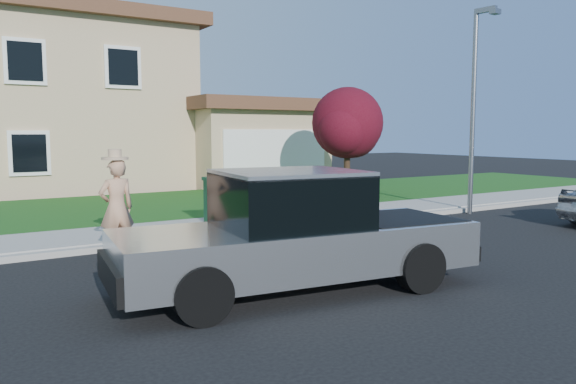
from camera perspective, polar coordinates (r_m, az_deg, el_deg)
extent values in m
plane|color=black|center=(9.61, -0.76, -7.68)|extent=(80.00, 80.00, 0.00)
cube|color=gray|center=(12.54, -3.78, -4.16)|extent=(40.00, 0.20, 0.12)
cube|color=gray|center=(13.51, -6.01, -3.38)|extent=(40.00, 2.00, 0.15)
cube|color=#154C15|center=(17.62, -12.48, -1.36)|extent=(40.00, 7.00, 0.10)
cube|color=tan|center=(25.45, -21.35, 7.72)|extent=(8.00, 9.00, 6.40)
cube|color=tan|center=(24.74, -4.84, 4.46)|extent=(5.50, 6.00, 3.20)
cube|color=white|center=(22.12, -1.23, 3.39)|extent=(4.60, 0.12, 2.30)
cube|color=#4C2D1E|center=(25.80, -21.65, 15.28)|extent=(8.80, 9.80, 0.50)
cube|color=#4C2D1E|center=(24.76, -4.88, 8.63)|extent=(6.20, 6.80, 0.50)
cube|color=white|center=(20.72, -25.16, 11.92)|extent=(1.30, 0.10, 1.50)
cube|color=white|center=(21.37, -16.43, 12.05)|extent=(1.30, 0.10, 1.50)
cube|color=black|center=(20.60, -24.79, 3.61)|extent=(1.30, 0.10, 1.50)
cylinder|color=black|center=(6.84, -8.68, -10.30)|extent=(0.75, 0.36, 0.73)
cylinder|color=black|center=(8.41, -11.98, -7.28)|extent=(0.75, 0.36, 0.73)
cylinder|color=black|center=(8.32, 13.28, -7.45)|extent=(0.75, 0.36, 0.73)
cylinder|color=black|center=(9.65, 7.06, -5.47)|extent=(0.75, 0.36, 0.73)
cube|color=silver|center=(8.14, 1.01, -5.69)|extent=(5.35, 2.42, 0.65)
cube|color=black|center=(7.96, 0.15, -0.92)|extent=(2.09, 1.90, 0.77)
cube|color=silver|center=(7.93, 0.15, 1.95)|extent=(2.09, 1.90, 0.07)
cube|color=black|center=(8.97, 10.95, -2.70)|extent=(1.81, 1.73, 0.05)
cube|color=black|center=(7.41, -17.60, -8.15)|extent=(0.31, 1.72, 0.36)
cube|color=black|center=(9.60, 15.19, -5.14)|extent=(0.31, 1.72, 0.23)
cube|color=black|center=(8.61, -7.04, -1.04)|extent=(0.13, 0.21, 0.16)
imported|color=tan|center=(10.81, -17.02, -1.55)|extent=(0.70, 0.49, 1.80)
cylinder|color=tan|center=(10.73, -17.18, 3.35)|extent=(0.48, 0.48, 0.05)
cylinder|color=tan|center=(10.73, -17.19, 3.74)|extent=(0.24, 0.24, 0.17)
cylinder|color=black|center=(19.65, 6.00, 2.16)|extent=(0.21, 0.21, 1.71)
sphere|color=#4B101B|center=(19.61, 6.06, 7.00)|extent=(2.46, 2.46, 2.46)
sphere|color=#4B101B|center=(20.19, 6.68, 6.05)|extent=(1.82, 1.82, 1.82)
sphere|color=#4B101B|center=(19.09, 5.63, 6.39)|extent=(1.71, 1.71, 1.71)
cube|color=#103D23|center=(13.22, -6.85, -1.05)|extent=(0.67, 0.76, 1.01)
cube|color=#103D23|center=(13.17, -6.88, 1.31)|extent=(0.73, 0.82, 0.08)
cylinder|color=slate|center=(16.49, 18.27, 7.48)|extent=(0.13, 0.13, 5.55)
cube|color=slate|center=(16.66, 19.44, 17.05)|extent=(0.21, 0.62, 0.13)
cube|color=slate|center=(16.50, 20.29, 16.82)|extent=(0.30, 0.23, 0.13)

